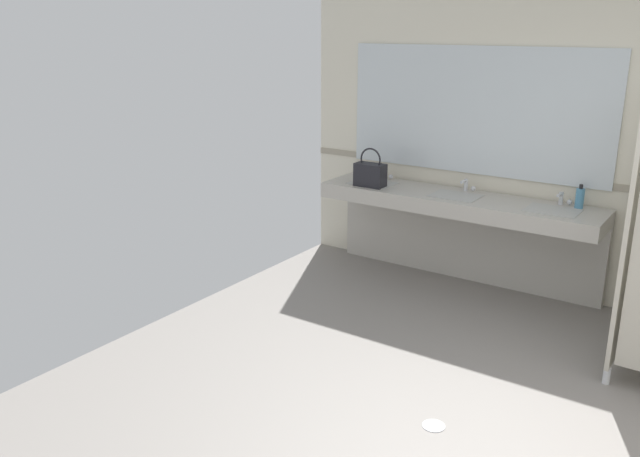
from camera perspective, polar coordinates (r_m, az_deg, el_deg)
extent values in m
cube|color=#B2ADA3|center=(6.04, 11.72, 2.19)|extent=(2.56, 0.58, 0.14)
cube|color=#B2ADA3|center=(6.38, 12.36, -1.09)|extent=(2.56, 0.08, 0.72)
cube|color=#ADADA8|center=(6.37, 4.55, 3.47)|extent=(0.42, 0.32, 0.11)
cylinder|color=silver|center=(6.54, 5.58, 4.76)|extent=(0.04, 0.04, 0.11)
cylinder|color=silver|center=(6.48, 5.35, 5.06)|extent=(0.03, 0.11, 0.03)
sphere|color=silver|center=(6.52, 6.15, 4.48)|extent=(0.04, 0.04, 0.04)
cube|color=#ADADA8|center=(6.01, 11.62, 2.31)|extent=(0.42, 0.32, 0.11)
cylinder|color=silver|center=(6.19, 12.51, 3.70)|extent=(0.04, 0.04, 0.11)
cylinder|color=silver|center=(6.13, 12.34, 4.01)|extent=(0.03, 0.11, 0.03)
sphere|color=silver|center=(6.18, 13.13, 3.39)|extent=(0.04, 0.04, 0.04)
cube|color=#ADADA8|center=(5.75, 19.44, 0.99)|extent=(0.42, 0.32, 0.11)
cylinder|color=silver|center=(5.93, 20.13, 2.47)|extent=(0.04, 0.04, 0.11)
cylinder|color=silver|center=(5.87, 20.04, 2.78)|extent=(0.03, 0.11, 0.03)
sphere|color=silver|center=(5.93, 20.78, 2.15)|extent=(0.04, 0.04, 0.04)
cube|color=silver|center=(6.16, 13.27, 9.87)|extent=(2.46, 0.02, 1.14)
cylinder|color=silver|center=(4.96, 23.56, -11.57)|extent=(0.05, 0.05, 0.12)
cube|color=black|center=(6.22, 4.36, 4.64)|extent=(0.29, 0.15, 0.22)
torus|color=black|center=(6.19, 4.40, 5.99)|extent=(0.22, 0.02, 0.22)
cylinder|color=teal|center=(5.87, 21.56, 2.44)|extent=(0.07, 0.07, 0.17)
cylinder|color=black|center=(5.85, 21.67, 3.40)|extent=(0.03, 0.03, 0.04)
cylinder|color=#B7BABF|center=(4.22, 9.81, -16.45)|extent=(0.14, 0.14, 0.01)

